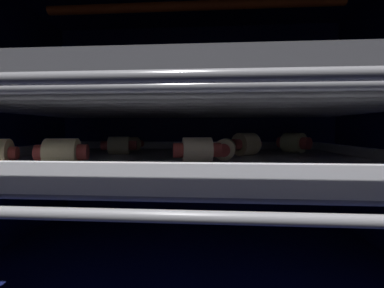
% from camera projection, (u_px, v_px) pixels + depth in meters
% --- Properties ---
extents(ground_plane, '(0.62, 0.43, 0.01)m').
position_uv_depth(ground_plane, '(188.00, 270.00, 0.32)').
color(ground_plane, '#0C1138').
extents(oven_wall_back, '(0.62, 0.01, 0.41)m').
position_uv_depth(oven_wall_back, '(195.00, 123.00, 0.52)').
color(oven_wall_back, '#0C1138').
rests_on(oven_wall_back, ground_plane).
extents(oven_rack_lower, '(0.57, 0.39, 0.01)m').
position_uv_depth(oven_rack_lower, '(188.00, 168.00, 0.31)').
color(oven_rack_lower, slate).
extents(baking_tray_lower, '(0.48, 0.30, 0.02)m').
position_uv_depth(baking_tray_lower, '(188.00, 160.00, 0.31)').
color(baking_tray_lower, silver).
rests_on(baking_tray_lower, oven_rack_lower).
extents(pig_in_blanket_lower_0, '(0.04, 0.05, 0.02)m').
position_uv_depth(pig_in_blanket_lower_0, '(130.00, 144.00, 0.40)').
color(pig_in_blanket_lower_0, beige).
rests_on(pig_in_blanket_lower_0, baking_tray_lower).
extents(pig_in_blanket_lower_1, '(0.05, 0.03, 0.03)m').
position_uv_depth(pig_in_blanket_lower_1, '(119.00, 145.00, 0.35)').
color(pig_in_blanket_lower_1, beige).
rests_on(pig_in_blanket_lower_1, baking_tray_lower).
extents(pig_in_blanket_lower_2, '(0.03, 0.05, 0.03)m').
position_uv_depth(pig_in_blanket_lower_2, '(225.00, 149.00, 0.29)').
color(pig_in_blanket_lower_2, beige).
rests_on(pig_in_blanket_lower_2, baking_tray_lower).
extents(pig_in_blanket_lower_3, '(0.06, 0.03, 0.03)m').
position_uv_depth(pig_in_blanket_lower_3, '(197.00, 150.00, 0.26)').
color(pig_in_blanket_lower_3, beige).
rests_on(pig_in_blanket_lower_3, baking_tray_lower).
extents(pig_in_blanket_lower_4, '(0.05, 0.04, 0.03)m').
position_uv_depth(pig_in_blanket_lower_4, '(246.00, 144.00, 0.34)').
color(pig_in_blanket_lower_4, beige).
rests_on(pig_in_blanket_lower_4, baking_tray_lower).
extents(pig_in_blanket_lower_5, '(0.05, 0.05, 0.03)m').
position_uv_depth(pig_in_blanket_lower_5, '(294.00, 143.00, 0.38)').
color(pig_in_blanket_lower_5, beige).
rests_on(pig_in_blanket_lower_5, baking_tray_lower).
extents(pig_in_blanket_lower_6, '(0.05, 0.04, 0.03)m').
position_uv_depth(pig_in_blanket_lower_6, '(62.00, 153.00, 0.23)').
color(pig_in_blanket_lower_6, beige).
rests_on(pig_in_blanket_lower_6, baking_tray_lower).
extents(oven_rack_upper, '(0.57, 0.39, 0.01)m').
position_uv_depth(oven_rack_upper, '(187.00, 108.00, 0.31)').
color(oven_rack_upper, slate).
extents(baking_tray_upper, '(0.48, 0.30, 0.02)m').
position_uv_depth(baking_tray_upper, '(187.00, 100.00, 0.31)').
color(baking_tray_upper, '#4C4C51').
rests_on(baking_tray_upper, oven_rack_upper).
extents(pig_in_blanket_upper_0, '(0.04, 0.05, 0.03)m').
position_uv_depth(pig_in_blanket_upper_0, '(232.00, 68.00, 0.23)').
color(pig_in_blanket_upper_0, beige).
rests_on(pig_in_blanket_upper_0, baking_tray_upper).
extents(pig_in_blanket_upper_1, '(0.04, 0.06, 0.03)m').
position_uv_depth(pig_in_blanket_upper_1, '(303.00, 98.00, 0.41)').
color(pig_in_blanket_upper_1, beige).
rests_on(pig_in_blanket_upper_1, baking_tray_upper).
extents(pig_in_blanket_upper_2, '(0.06, 0.05, 0.03)m').
position_uv_depth(pig_in_blanket_upper_2, '(302.00, 90.00, 0.34)').
color(pig_in_blanket_upper_2, beige).
rests_on(pig_in_blanket_upper_2, baking_tray_upper).
extents(pig_in_blanket_upper_3, '(0.03, 0.06, 0.03)m').
position_uv_depth(pig_in_blanket_upper_3, '(339.00, 84.00, 0.29)').
color(pig_in_blanket_upper_3, beige).
rests_on(pig_in_blanket_upper_3, baking_tray_upper).
extents(pig_in_blanket_upper_4, '(0.04, 0.05, 0.03)m').
position_uv_depth(pig_in_blanket_upper_4, '(157.00, 88.00, 0.34)').
color(pig_in_blanket_upper_4, beige).
rests_on(pig_in_blanket_upper_4, baking_tray_upper).
extents(pig_in_blanket_upper_5, '(0.05, 0.03, 0.03)m').
position_uv_depth(pig_in_blanket_upper_5, '(366.00, 77.00, 0.25)').
color(pig_in_blanket_upper_5, beige).
rests_on(pig_in_blanket_upper_5, baking_tray_upper).
extents(pig_in_blanket_upper_6, '(0.04, 0.05, 0.03)m').
position_uv_depth(pig_in_blanket_upper_6, '(182.00, 79.00, 0.27)').
color(pig_in_blanket_upper_6, beige).
rests_on(pig_in_blanket_upper_6, baking_tray_upper).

